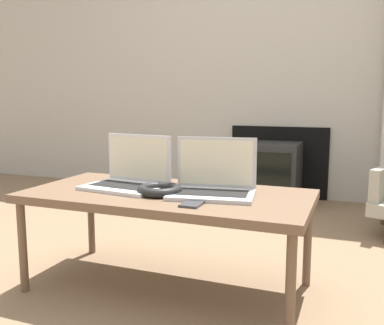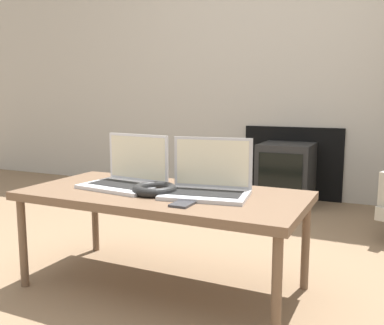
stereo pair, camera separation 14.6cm
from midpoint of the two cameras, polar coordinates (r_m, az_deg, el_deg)
name	(u,v)px [view 1 (the left image)]	position (r m, az deg, el deg)	size (l,w,h in m)	color
ground_plane	(152,303)	(1.88, -7.66, -18.13)	(14.00, 14.00, 0.00)	#7A6047
wall_back	(267,45)	(3.79, 8.87, 15.17)	(7.00, 0.08, 2.60)	#ADA89E
table	(167,200)	(1.87, -5.59, -4.98)	(1.23, 0.59, 0.44)	brown
laptop_left	(129,176)	(1.98, -10.43, -1.82)	(0.38, 0.29, 0.24)	silver
laptop_right	(213,182)	(1.80, 0.57, -2.69)	(0.38, 0.30, 0.24)	#B2B2B7
headphones	(160,190)	(1.82, -6.63, -3.64)	(0.19, 0.19, 0.04)	black
phone	(193,203)	(1.64, -2.38, -5.47)	(0.07, 0.13, 0.01)	#333338
tv	(274,173)	(3.53, 9.67, -1.35)	(0.41, 0.42, 0.49)	black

